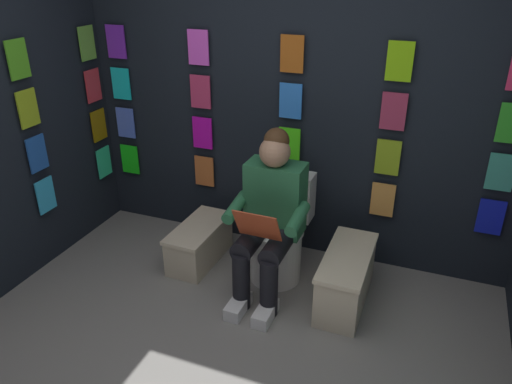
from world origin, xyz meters
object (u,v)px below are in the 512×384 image
Objects in this scene: comic_longbox_near at (200,243)px; person_reading at (269,216)px; comic_longbox_far at (346,278)px; toilet at (279,235)px.

person_reading is at bearing 167.88° from comic_longbox_near.
comic_longbox_far is at bearing -173.76° from person_reading.
comic_longbox_near is 0.89× the size of comic_longbox_far.
toilet is 1.19× the size of comic_longbox_near.
person_reading is 1.84× the size of comic_longbox_near.
toilet is 0.65× the size of person_reading.
person_reading is at bearing 90.10° from toilet.
comic_longbox_far is at bearing 163.14° from toilet.
comic_longbox_far is at bearing 176.67° from comic_longbox_near.
toilet is at bearing -17.59° from comic_longbox_far.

